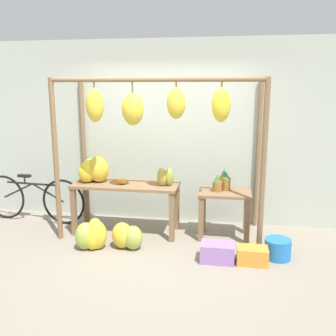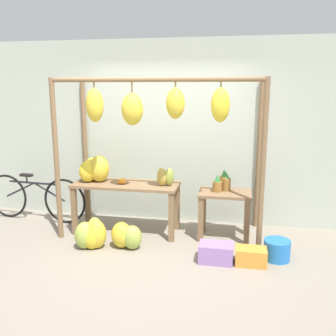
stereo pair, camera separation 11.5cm
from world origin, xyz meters
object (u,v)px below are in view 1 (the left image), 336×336
Objects in this scene: banana_pile_ground_right at (127,236)px; blue_bucket at (278,249)px; orange_pile at (122,182)px; fruit_crate_purple at (252,255)px; fruit_crate_white at (217,252)px; parked_bicycle at (33,198)px; pineapple_cluster at (223,182)px; papaya_pile at (164,177)px; banana_pile_ground_left at (92,235)px; banana_pile_on_table at (94,170)px.

blue_bucket is at bearing 0.84° from banana_pile_ground_right.
fruit_crate_purple is at bearing -20.74° from orange_pile.
banana_pile_ground_right is 1.19× the size of fruit_crate_white.
banana_pile_ground_right is at bearing -23.69° from parked_bicycle.
pineapple_cluster is 2.98m from parked_bicycle.
fruit_crate_purple is at bearing -30.45° from papaya_pile.
orange_pile is 1.69m from fruit_crate_white.
orange_pile is at bearing 67.75° from banana_pile_ground_left.
fruit_crate_white is at bearing -164.57° from blue_bucket.
fruit_crate_purple is at bearing 0.57° from fruit_crate_white.
banana_pile_on_table is at bearing 106.90° from banana_pile_ground_left.
banana_pile_ground_left is (-0.24, -0.60, -0.59)m from orange_pile.
parked_bicycle is (-1.73, 0.76, 0.20)m from banana_pile_ground_right.
banana_pile_ground_left is 1.00× the size of banana_pile_ground_right.
parked_bicycle is 4.78× the size of fruit_crate_purple.
blue_bucket is (0.74, 0.20, 0.01)m from fruit_crate_white.
banana_pile_on_table reaches higher than parked_bicycle.
banana_pile_on_table reaches higher than banana_pile_ground_right.
banana_pile_on_table is at bearing 175.95° from papaya_pile.
blue_bucket is at bearing -12.76° from banana_pile_on_table.
banana_pile_on_table is at bearing -7.71° from parked_bicycle.
orange_pile is 0.87m from banana_pile_ground_left.
banana_pile_ground_right is 1.71× the size of papaya_pile.
fruit_crate_purple is (3.34, -0.93, -0.27)m from parked_bicycle.
fruit_crate_white is at bearing -23.10° from banana_pile_on_table.
orange_pile is 0.43× the size of papaya_pile.
orange_pile is at bearing 159.26° from fruit_crate_purple.
fruit_crate_white is (1.64, -0.09, -0.07)m from banana_pile_ground_left.
blue_bucket is (2.37, 0.11, -0.06)m from banana_pile_ground_left.
banana_pile_ground_right is (0.44, 0.08, -0.02)m from banana_pile_ground_left.
banana_pile_ground_right reaches higher than fruit_crate_white.
fruit_crate_white is 0.42m from fruit_crate_purple.
fruit_crate_purple is (1.21, -0.71, -0.76)m from papaya_pile.
orange_pile is 0.39× the size of pineapple_cluster.
fruit_crate_white is (1.19, -0.17, -0.05)m from banana_pile_ground_right.
banana_pile_ground_right is at bearing 10.68° from banana_pile_ground_left.
blue_bucket is 0.88× the size of fruit_crate_purple.
banana_pile_on_table is 2.53m from fruit_crate_purple.
fruit_crate_purple is at bearing -65.88° from pineapple_cluster.
banana_pile_ground_right is at bearing 171.67° from fruit_crate_white.
banana_pile_ground_right is at bearing -150.16° from pineapple_cluster.
fruit_crate_white is at bearing -42.16° from papaya_pile.
blue_bucket is 1.14× the size of papaya_pile.
banana_pile_ground_right is (0.20, -0.52, -0.61)m from orange_pile.
orange_pile is 2.05m from fruit_crate_purple.
orange_pile is 0.25× the size of banana_pile_ground_right.
parked_bicycle is (-1.08, 0.15, -0.54)m from banana_pile_on_table.
banana_pile_ground_left reaches higher than fruit_crate_white.
pineapple_cluster is at bearing 25.24° from banana_pile_ground_left.
pineapple_cluster is at bearing 136.45° from blue_bucket.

